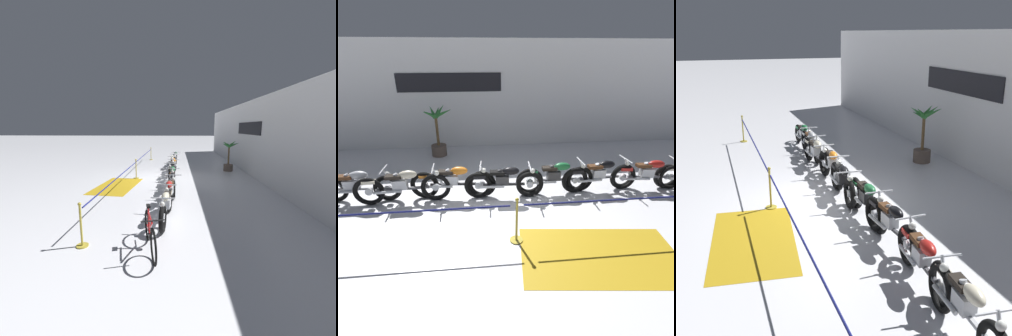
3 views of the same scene
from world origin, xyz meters
The scene contains 17 objects.
ground_plane centered at (0.00, 0.00, 0.00)m, with size 120.00×120.00×0.00m, color silver.
back_wall centered at (-0.01, 5.12, 2.10)m, with size 28.00×0.29×4.20m.
motorcycle_green_0 centered at (-5.36, 0.74, 0.46)m, with size 2.29×0.62×0.93m.
motorcycle_silver_1 centered at (-4.02, 0.68, 0.47)m, with size 2.42×0.62×0.95m.
motorcycle_cream_2 centered at (-2.74, 0.54, 0.48)m, with size 2.48×0.62×0.97m.
motorcycle_orange_3 centered at (-1.44, 0.67, 0.48)m, with size 2.34×0.62×0.97m.
motorcycle_black_4 centered at (-0.06, 0.53, 0.47)m, with size 2.18×0.62×0.96m.
motorcycle_green_5 centered at (1.40, 0.64, 0.48)m, with size 2.23×0.62×0.97m.
motorcycle_black_6 centered at (2.71, 0.65, 0.47)m, with size 2.26×0.62×0.96m.
motorcycle_red_7 centered at (4.14, 0.59, 0.48)m, with size 2.17×0.62×0.95m.
motorcycle_cream_8 centered at (5.48, 0.53, 0.47)m, with size 2.22×0.62×0.95m.
bicycle centered at (7.08, 0.25, 0.39)m, with size 1.72×0.59×0.97m.
potted_palm_left_of_row centered at (-2.26, 4.05, 0.89)m, with size 1.11×1.10×1.98m.
stanchion_far_left centered at (-1.49, -1.33, 0.77)m, with size 13.87×0.28×1.05m.
stanchion_mid_left centered at (0.01, -1.33, 0.36)m, with size 0.28×0.28×1.05m.
stanchion_mid_right centered at (6.97, -1.33, 0.36)m, with size 0.28×0.28×1.05m.
floor_banner centered at (1.61, -1.95, 0.00)m, with size 3.14×1.69×0.01m, color #B78E19.
Camera 1 is at (11.65, 0.83, 2.70)m, focal length 24.00 mm.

